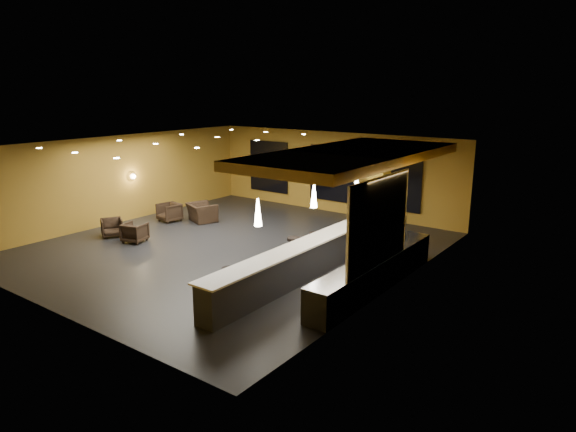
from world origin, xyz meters
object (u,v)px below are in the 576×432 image
Objects in this scene: armchair_a at (112,227)px; bar_stool_2 at (271,262)px; armchair_b at (135,232)px; bar_stool_1 at (229,277)px; pendant_2 at (357,183)px; armchair_c at (169,212)px; bar_stool_4 at (314,241)px; bar_stool_5 at (344,230)px; staff_a at (365,233)px; bar_stool_3 at (294,247)px; bar_stool_0 at (202,292)px; pendant_1 at (314,196)px; staff_b at (396,227)px; staff_c at (397,237)px; column at (378,193)px; armchair_d at (202,212)px; pendant_0 at (258,212)px; bar_counter at (303,262)px; prep_counter at (374,274)px.

armchair_a is 7.40m from bar_stool_2.
bar_stool_1 is (5.95, -1.56, 0.13)m from armchair_b.
armchair_b is (-6.87, -3.59, -2.00)m from pendant_2.
armchair_c is at bearing 160.15° from bar_stool_2.
bar_stool_1 is 4.08m from bar_stool_4.
bar_stool_5 is (6.21, 4.02, 0.20)m from armchair_b.
staff_a reaches higher than bar_stool_3.
bar_stool_0 is 0.89× the size of bar_stool_5.
pendant_2 is 0.92× the size of armchair_b.
pendant_1 reaches higher than bar_stool_2.
pendant_1 is 0.38× the size of staff_b.
armchair_c is (-9.72, -0.67, -0.49)m from staff_c.
column is 2.59m from staff_c.
pendant_2 is 1.97m from bar_stool_5.
bar_stool_4 is at bearing 8.38° from armchair_c.
armchair_a is (-8.12, -1.15, -2.01)m from pendant_1.
armchair_d is 1.53× the size of bar_stool_0.
pendant_0 is 7.29m from armchair_b.
bar_stool_5 is (0.25, 1.49, 0.06)m from bar_stool_4.
bar_stool_5 is (-0.66, -1.17, -1.21)m from column.
armchair_c is 1.33m from armchair_d.
armchair_c is at bearing -177.85° from staff_a.
pendant_2 is 0.61× the size of armchair_d.
bar_stool_0 is 1.13m from bar_stool_1.
staff_a reaches higher than bar_stool_5.
bar_stool_2 reaches higher than bar_stool_4.
bar_counter reaches higher than prep_counter.
armchair_b is 6.15m from bar_stool_1.
column is 8.61m from armchair_c.
prep_counter is 3.22× the size of staff_b.
bar_stool_4 is (-0.13, 5.20, 0.00)m from bar_stool_0.
pendant_2 reaches higher than armchair_d.
armchair_c is 7.32m from bar_stool_3.
prep_counter is 8.57× the size of pendant_1.
staff_c is 2.11× the size of armchair_c.
staff_c is 2.28× the size of armchair_b.
pendant_0 is 4.66m from staff_a.
bar_stool_2 is at bearing -81.56° from bar_stool_3.
staff_c is 2.66m from bar_stool_4.
bar_stool_2 reaches higher than bar_stool_0.
bar_stool_0 is at bearing -88.62° from bar_stool_4.
column is (0.00, 4.60, 1.25)m from bar_counter.
armchair_d is at bearing -178.85° from pendant_2.
armchair_a is at bearing 160.39° from bar_stool_0.
staff_a reaches higher than armchair_b.
staff_c is at bearing -174.58° from armchair_b.
staff_a is 2.44× the size of armchair_b.
armchair_a is at bearing -171.94° from pendant_1.
column is 4.04× the size of bar_stool_3.
column reaches higher than prep_counter.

